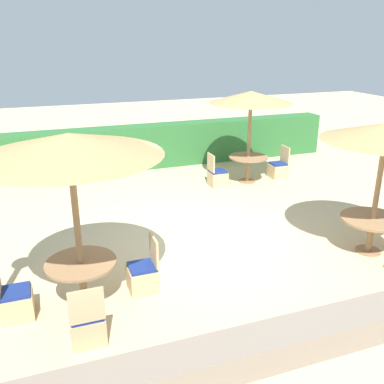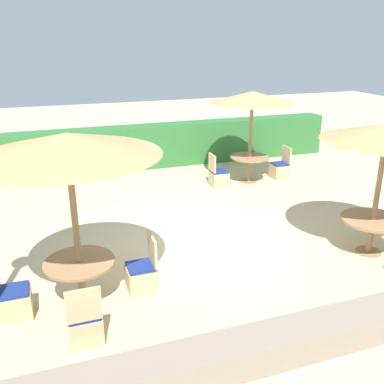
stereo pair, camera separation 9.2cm
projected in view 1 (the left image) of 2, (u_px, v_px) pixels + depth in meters
name	position (u px, v px, depth m)	size (l,w,h in m)	color
ground_plane	(202.00, 243.00, 8.70)	(40.00, 40.00, 0.00)	#D1BA8C
hedge_row	(137.00, 147.00, 13.45)	(13.00, 0.70, 1.34)	#2D6B33
stone_border	(296.00, 339.00, 5.62)	(10.00, 0.56, 0.41)	gray
parasol_front_left	(69.00, 145.00, 5.91)	(2.66, 2.66, 2.71)	#93704C
round_table_front_left	(82.00, 270.00, 6.59)	(1.09, 1.09, 0.71)	#93704C
patio_chair_front_left_west	(15.00, 302.00, 6.33)	(0.46, 0.46, 0.93)	tan
patio_chair_front_left_south	(87.00, 325.00, 5.82)	(0.46, 0.46, 0.93)	tan
patio_chair_front_left_east	(143.00, 275.00, 7.02)	(0.46, 0.46, 0.93)	tan
parasol_back_right	(251.00, 98.00, 11.55)	(2.28, 2.28, 2.57)	#93704C
round_table_back_right	(248.00, 162.00, 12.16)	(1.10, 1.10, 0.75)	#93704C
patio_chair_back_right_east	(278.00, 169.00, 12.65)	(0.46, 0.46, 0.93)	tan
patio_chair_back_right_west	(217.00, 177.00, 11.94)	(0.46, 0.46, 0.93)	tan
round_table_front_right	(372.00, 224.00, 8.16)	(1.19, 1.19, 0.71)	#93704C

